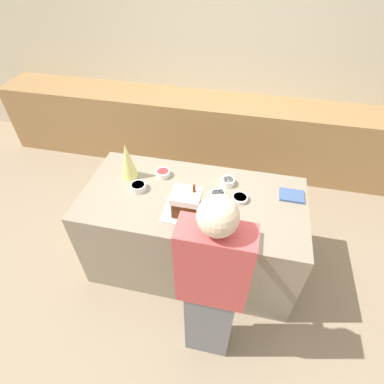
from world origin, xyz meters
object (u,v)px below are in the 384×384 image
cookbook (292,196)px  candy_bowl_far_right (228,181)px  gingerbread_house (186,202)px  candy_bowl_beside_tree (218,195)px  person (212,288)px  mug (223,225)px  baking_tray (186,212)px  candy_bowl_near_tray_right (240,198)px  candy_bowl_near_tray_left (138,187)px  decorative_tree (128,160)px  candy_bowl_far_left (163,173)px

cookbook → candy_bowl_far_right: bearing=175.6°
gingerbread_house → candy_bowl_beside_tree: bearing=47.8°
person → cookbook: bearing=61.4°
mug → person: person is taller
baking_tray → candy_bowl_beside_tree: (0.21, 0.23, 0.02)m
candy_bowl_far_right → mug: size_ratio=1.30×
baking_tray → candy_bowl_near_tray_right: candy_bowl_near_tray_right is taller
gingerbread_house → person: bearing=-62.1°
candy_bowl_near_tray_left → candy_bowl_far_right: bearing=17.4°
gingerbread_house → decorative_tree: bearing=150.7°
decorative_tree → candy_bowl_near_tray_right: size_ratio=2.58×
candy_bowl_far_left → candy_bowl_far_right: 0.58m
baking_tray → candy_bowl_far_right: (0.27, 0.41, 0.03)m
baking_tray → candy_bowl_far_left: candy_bowl_far_left is taller
mug → candy_bowl_near_tray_left: bearing=160.0°
baking_tray → candy_bowl_beside_tree: 0.32m
candy_bowl_near_tray_left → candy_bowl_near_tray_right: 0.86m
mug → person: size_ratio=0.06×
baking_tray → candy_bowl_near_tray_right: 0.46m
mug → decorative_tree: bearing=154.4°
gingerbread_house → candy_bowl_beside_tree: size_ratio=2.05×
candy_bowl_far_left → mug: 0.79m
candy_bowl_near_tray_left → candy_bowl_beside_tree: 0.68m
candy_bowl_far_left → mug: bearing=-39.1°
decorative_tree → person: bearing=-45.2°
candy_bowl_far_right → candy_bowl_beside_tree: size_ratio=0.94×
decorative_tree → candy_bowl_far_left: 0.33m
gingerbread_house → candy_bowl_far_right: gingerbread_house is taller
candy_bowl_far_right → candy_bowl_near_tray_left: (-0.73, -0.23, -0.00)m
baking_tray → candy_bowl_beside_tree: bearing=47.8°
candy_bowl_near_tray_left → cookbook: candy_bowl_near_tray_left is taller
candy_bowl_near_tray_left → decorative_tree: bearing=131.5°
baking_tray → candy_bowl_beside_tree: size_ratio=2.80×
decorative_tree → candy_bowl_beside_tree: (0.81, -0.10, -0.14)m
candy_bowl_far_right → candy_bowl_far_left: bearing=-179.0°
candy_bowl_beside_tree → candy_bowl_far_left: bearing=162.2°
candy_bowl_near_tray_right → mug: size_ratio=1.42×
baking_tray → candy_bowl_near_tray_left: candy_bowl_near_tray_left is taller
mug → person: 0.48m
candy_bowl_near_tray_left → cookbook: size_ratio=0.67×
candy_bowl_near_tray_left → cookbook: (1.28, 0.19, -0.02)m
candy_bowl_near_tray_right → cookbook: candy_bowl_near_tray_right is taller
baking_tray → decorative_tree: (-0.60, 0.34, 0.17)m
decorative_tree → mug: 1.01m
gingerbread_house → candy_bowl_far_right: size_ratio=2.19×
gingerbread_house → mug: (0.30, -0.10, -0.08)m
candy_bowl_near_tray_left → cookbook: bearing=8.4°
candy_bowl_far_right → baking_tray: bearing=-123.3°
candy_bowl_near_tray_right → person: bearing=-96.6°
candy_bowl_near_tray_left → candy_bowl_near_tray_right: candy_bowl_near_tray_left is taller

